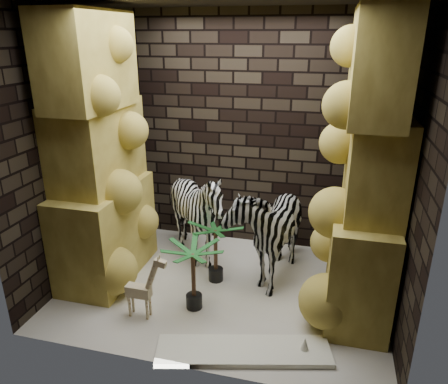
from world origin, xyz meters
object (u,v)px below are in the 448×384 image
(palm_back, at_px, (193,277))
(zebra_right, at_px, (268,219))
(giraffe_toy, at_px, (138,284))
(surfboard, at_px, (243,351))
(zebra_left, at_px, (197,219))
(palm_front, at_px, (216,252))

(palm_back, bearing_deg, zebra_right, 54.36)
(giraffe_toy, height_order, surfboard, giraffe_toy)
(giraffe_toy, distance_m, palm_back, 0.56)
(surfboard, bearing_deg, zebra_left, 107.26)
(zebra_right, xyz_separation_m, palm_front, (-0.55, -0.31, -0.34))
(zebra_right, relative_size, giraffe_toy, 1.91)
(giraffe_toy, bearing_deg, palm_front, 56.72)
(zebra_right, xyz_separation_m, surfboard, (0.02, -1.41, -0.69))
(palm_back, bearing_deg, zebra_left, 105.08)
(palm_front, relative_size, palm_back, 1.01)
(zebra_right, distance_m, giraffe_toy, 1.63)
(giraffe_toy, bearing_deg, palm_back, 29.95)
(zebra_right, distance_m, palm_back, 1.13)
(zebra_right, bearing_deg, palm_front, -142.42)
(zebra_right, xyz_separation_m, palm_back, (-0.63, -0.87, -0.34))
(palm_back, distance_m, surfboard, 0.91)
(zebra_right, height_order, surfboard, zebra_right)
(giraffe_toy, bearing_deg, zebra_left, 80.05)
(zebra_left, relative_size, giraffe_toy, 1.71)
(palm_front, relative_size, surfboard, 0.47)
(zebra_left, height_order, giraffe_toy, zebra_left)
(zebra_left, bearing_deg, surfboard, -55.53)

